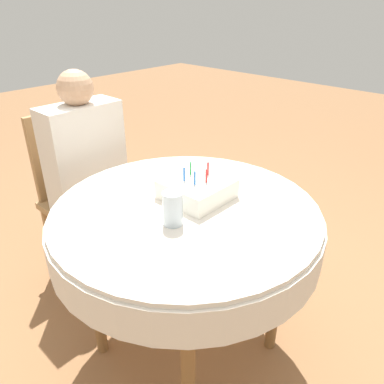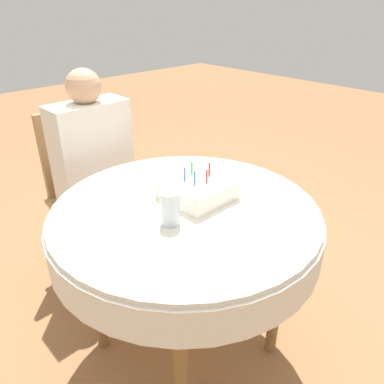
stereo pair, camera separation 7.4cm
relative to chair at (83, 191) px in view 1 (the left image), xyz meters
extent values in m
plane|color=#8C603D|center=(-0.05, -0.86, -0.52)|extent=(12.00, 12.00, 0.00)
cylinder|color=silver|center=(-0.05, -0.86, 0.24)|extent=(1.02, 1.02, 0.02)
cylinder|color=silver|center=(-0.05, -0.86, 0.16)|extent=(1.04, 1.04, 0.14)
cylinder|color=brown|center=(-0.33, -1.14, -0.14)|extent=(0.05, 0.05, 0.75)
cylinder|color=brown|center=(0.23, -1.14, -0.14)|extent=(0.05, 0.05, 0.75)
cylinder|color=brown|center=(-0.33, -0.58, -0.14)|extent=(0.05, 0.05, 0.75)
cylinder|color=brown|center=(0.23, -0.58, -0.14)|extent=(0.05, 0.05, 0.75)
cube|color=#A37A4C|center=(0.00, -0.08, -0.06)|extent=(0.44, 0.44, 0.04)
cube|color=#A37A4C|center=(0.00, 0.13, 0.19)|extent=(0.40, 0.03, 0.48)
cylinder|color=#A37A4C|center=(-0.19, -0.27, -0.30)|extent=(0.04, 0.04, 0.44)
cylinder|color=#A37A4C|center=(0.19, -0.27, -0.30)|extent=(0.04, 0.04, 0.44)
cylinder|color=#A37A4C|center=(-0.19, 0.12, -0.30)|extent=(0.04, 0.04, 0.44)
cylinder|color=#A37A4C|center=(0.19, 0.11, -0.30)|extent=(0.04, 0.04, 0.44)
cylinder|color=tan|center=(-0.10, -0.22, -0.28)|extent=(0.09, 0.09, 0.47)
cylinder|color=tan|center=(0.10, -0.22, -0.28)|extent=(0.09, 0.09, 0.47)
cube|color=silver|center=(0.00, -0.08, 0.23)|extent=(0.40, 0.18, 0.55)
sphere|color=tan|center=(0.00, -0.08, 0.58)|extent=(0.17, 0.17, 0.17)
cube|color=white|center=(0.03, -0.84, 0.29)|extent=(0.24, 0.24, 0.08)
cylinder|color=red|center=(0.10, -0.84, 0.36)|extent=(0.01, 0.01, 0.05)
cylinder|color=green|center=(0.05, -0.78, 0.36)|extent=(0.01, 0.01, 0.05)
cylinder|color=blue|center=(0.00, -0.80, 0.36)|extent=(0.01, 0.01, 0.05)
cylinder|color=blue|center=(0.00, -0.86, 0.36)|extent=(0.01, 0.01, 0.05)
cylinder|color=red|center=(0.04, -0.88, 0.36)|extent=(0.01, 0.01, 0.05)
cylinder|color=silver|center=(-0.16, -0.91, 0.32)|extent=(0.07, 0.07, 0.12)
camera|label=1|loc=(-0.93, -1.72, 0.97)|focal=35.00mm
camera|label=2|loc=(-0.88, -1.77, 0.97)|focal=35.00mm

